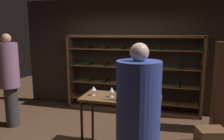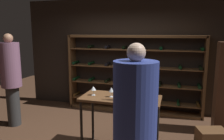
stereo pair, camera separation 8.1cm
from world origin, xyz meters
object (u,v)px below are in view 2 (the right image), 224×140
wine_glass_stemmed_left (111,90)px  wine_rack (133,75)px  wine_glass_stemmed_right (93,89)px  wine_bottle_red_label (131,93)px  tasting_table (121,103)px  person_bystander_red_print (135,122)px  wine_bottle_amber_reserve (119,92)px  wine_bottle_gold_foil (143,87)px  wine_crate (212,138)px  person_guest_plum_blouse (11,75)px

wine_glass_stemmed_left → wine_rack: bearing=90.4°
wine_glass_stemmed_right → wine_rack: bearing=81.1°
wine_bottle_red_label → tasting_table: bearing=141.6°
person_bystander_red_print → wine_bottle_red_label: size_ratio=5.51×
person_bystander_red_print → wine_bottle_amber_reserve: 1.03m
wine_bottle_gold_foil → wine_bottle_amber_reserve: bearing=-128.1°
person_bystander_red_print → wine_bottle_gold_foil: (-0.10, 1.35, 0.05)m
person_bystander_red_print → wine_bottle_red_label: 0.98m
wine_rack → wine_glass_stemmed_left: (0.02, -1.92, 0.11)m
person_bystander_red_print → wine_glass_stemmed_right: (-0.90, 1.09, 0.02)m
person_bystander_red_print → wine_glass_stemmed_left: (-0.59, 1.08, 0.02)m
wine_crate → wine_bottle_red_label: bearing=-150.4°
wine_bottle_red_label → person_guest_plum_blouse: bearing=168.8°
tasting_table → wine_bottle_red_label: bearing=-38.4°
wine_rack → wine_bottle_red_label: size_ratio=9.81×
wine_bottle_red_label → wine_glass_stemmed_left: (-0.35, 0.13, -0.01)m
person_guest_plum_blouse → wine_glass_stemmed_left: person_guest_plum_blouse is taller
person_guest_plum_blouse → wine_glass_stemmed_right: bearing=-53.2°
wine_rack → person_bystander_red_print: size_ratio=1.78×
wine_bottle_amber_reserve → wine_glass_stemmed_left: 0.22m
wine_bottle_red_label → wine_glass_stemmed_left: wine_bottle_red_label is taller
person_guest_plum_blouse → wine_bottle_red_label: size_ratio=5.74×
wine_bottle_amber_reserve → wine_glass_stemmed_left: size_ratio=2.23×
person_guest_plum_blouse → wine_bottle_red_label: person_guest_plum_blouse is taller
person_bystander_red_print → wine_bottle_amber_reserve: bearing=-89.3°
wine_crate → wine_bottle_gold_foil: size_ratio=1.27×
wine_rack → wine_bottle_amber_reserve: bearing=-84.9°
tasting_table → wine_bottle_amber_reserve: (0.02, -0.17, 0.24)m
wine_bottle_gold_foil → wine_bottle_red_label: bearing=-108.6°
person_guest_plum_blouse → wine_bottle_amber_reserve: (2.46, -0.53, -0.02)m
wine_bottle_amber_reserve → wine_bottle_red_label: (0.18, 0.01, -0.00)m
wine_rack → wine_bottle_red_label: wine_rack is taller
wine_rack → wine_glass_stemmed_right: (-0.30, -1.91, 0.11)m
wine_rack → wine_glass_stemmed_left: size_ratio=20.70×
tasting_table → wine_glass_stemmed_right: wine_glass_stemmed_right is taller
wine_rack → tasting_table: 1.90m
wine_crate → wine_bottle_red_label: 1.74m
wine_rack → wine_bottle_amber_reserve: (0.18, -2.06, 0.13)m
wine_crate → wine_bottle_gold_foil: bearing=-163.5°
wine_crate → wine_bottle_amber_reserve: 1.89m
tasting_table → wine_crate: tasting_table is taller
wine_crate → person_guest_plum_blouse: bearing=-176.9°
wine_bottle_red_label → wine_bottle_gold_foil: 0.41m
person_bystander_red_print → wine_bottle_gold_foil: bearing=-108.8°
wine_bottle_gold_foil → person_bystander_red_print: bearing=-85.6°
wine_glass_stemmed_left → wine_crate: bearing=20.3°
wine_crate → wine_glass_stemmed_right: 2.24m
person_bystander_red_print → wine_bottle_gold_foil: size_ratio=4.97×
wine_glass_stemmed_right → wine_bottle_gold_foil: bearing=17.6°
person_guest_plum_blouse → wine_crate: (3.94, 0.21, -0.93)m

